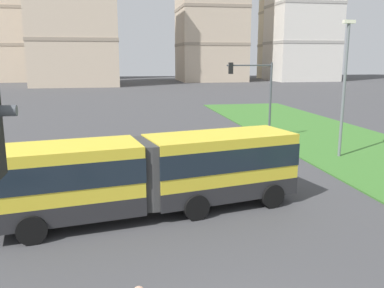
{
  "coord_description": "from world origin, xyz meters",
  "views": [
    {
      "loc": [
        -2.72,
        -6.85,
        6.08
      ],
      "look_at": [
        0.55,
        11.24,
        2.2
      ],
      "focal_mm": 38.55,
      "sensor_mm": 36.0,
      "label": 1
    }
  ],
  "objects_px": {
    "streetlight_median": "(344,84)",
    "traffic_light_far_right": "(256,87)",
    "articulated_bus": "(154,173)",
    "apartment_tower_centre": "(211,10)"
  },
  "relations": [
    {
      "from": "streetlight_median",
      "to": "traffic_light_far_right",
      "type": "bearing_deg",
      "value": 119.54
    },
    {
      "from": "apartment_tower_centre",
      "to": "traffic_light_far_right",
      "type": "bearing_deg",
      "value": -100.31
    },
    {
      "from": "streetlight_median",
      "to": "apartment_tower_centre",
      "type": "xyz_separation_m",
      "value": [
        10.88,
        84.67,
        13.28
      ]
    },
    {
      "from": "articulated_bus",
      "to": "apartment_tower_centre",
      "type": "height_order",
      "value": "apartment_tower_centre"
    },
    {
      "from": "traffic_light_far_right",
      "to": "apartment_tower_centre",
      "type": "height_order",
      "value": "apartment_tower_centre"
    },
    {
      "from": "traffic_light_far_right",
      "to": "apartment_tower_centre",
      "type": "bearing_deg",
      "value": 79.69
    },
    {
      "from": "streetlight_median",
      "to": "articulated_bus",
      "type": "bearing_deg",
      "value": -148.92
    },
    {
      "from": "articulated_bus",
      "to": "traffic_light_far_right",
      "type": "distance_m",
      "value": 16.05
    },
    {
      "from": "articulated_bus",
      "to": "apartment_tower_centre",
      "type": "relative_size",
      "value": 0.34
    },
    {
      "from": "streetlight_median",
      "to": "apartment_tower_centre",
      "type": "distance_m",
      "value": 86.39
    }
  ]
}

